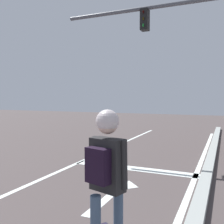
% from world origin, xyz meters
% --- Properties ---
extents(lane_line_center, '(0.12, 20.00, 0.01)m').
position_xyz_m(lane_line_center, '(0.08, 6.00, 0.00)').
color(lane_line_center, silver).
rests_on(lane_line_center, ground).
extents(lane_line_curbside, '(0.12, 20.00, 0.01)m').
position_xyz_m(lane_line_curbside, '(3.26, 6.00, 0.00)').
color(lane_line_curbside, silver).
rests_on(lane_line_curbside, ground).
extents(stop_bar, '(3.33, 0.40, 0.01)m').
position_xyz_m(stop_bar, '(1.74, 8.28, 0.00)').
color(stop_bar, silver).
rests_on(stop_bar, ground).
extents(lane_arrow_stem, '(0.16, 1.40, 0.01)m').
position_xyz_m(lane_arrow_stem, '(1.91, 6.10, 0.00)').
color(lane_arrow_stem, silver).
rests_on(lane_arrow_stem, ground).
extents(lane_arrow_head, '(0.71, 0.71, 0.01)m').
position_xyz_m(lane_arrow_head, '(1.91, 6.95, 0.00)').
color(lane_arrow_head, silver).
rests_on(lane_arrow_head, ground).
extents(curb_strip, '(0.24, 24.00, 0.14)m').
position_xyz_m(curb_strip, '(3.51, 6.00, 0.07)').
color(curb_strip, '#999F9B').
rests_on(curb_strip, ground).
extents(skater, '(0.45, 0.62, 1.66)m').
position_xyz_m(skater, '(2.74, 4.42, 1.13)').
color(skater, '#3F526B').
rests_on(skater, skateboard).
extents(traffic_signal_mast, '(5.43, 0.34, 5.01)m').
position_xyz_m(traffic_signal_mast, '(2.91, 9.78, 3.45)').
color(traffic_signal_mast, '#51545C').
rests_on(traffic_signal_mast, ground).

